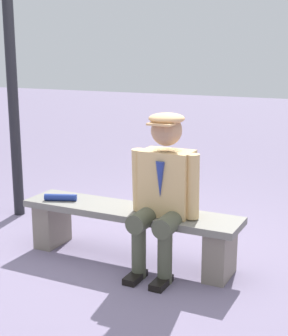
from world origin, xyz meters
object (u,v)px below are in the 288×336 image
object	(u,v)px
rolled_magazine	(61,197)
lamp_post	(9,26)
bench	(129,225)
seated_man	(164,187)

from	to	relation	value
rolled_magazine	lamp_post	size ratio (longest dim) A/B	0.08
bench	lamp_post	xyz separation A→B (m)	(1.60, -0.55, 1.62)
bench	rolled_magazine	size ratio (longest dim) A/B	6.71
bench	seated_man	bearing A→B (deg)	169.05
seated_man	rolled_magazine	bearing A→B (deg)	0.13
seated_man	rolled_magazine	distance (m)	0.98
bench	lamp_post	world-z (taller)	lamp_post
lamp_post	bench	bearing A→B (deg)	161.22
bench	rolled_magazine	distance (m)	0.65
seated_man	rolled_magazine	world-z (taller)	seated_man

